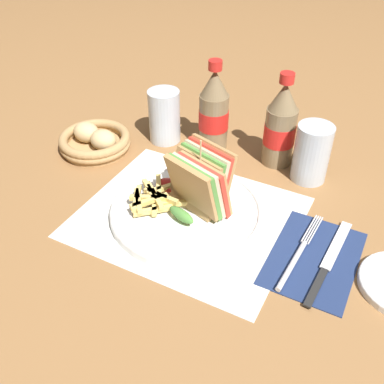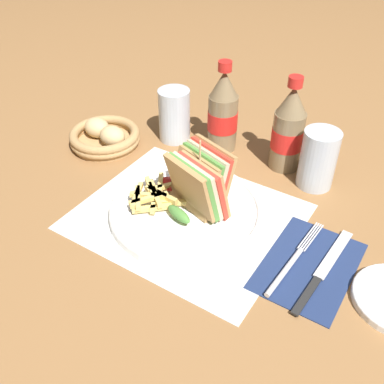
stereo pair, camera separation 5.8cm
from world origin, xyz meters
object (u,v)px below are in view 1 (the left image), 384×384
object	(u,v)px
glass_near	(312,153)
bread_basket	(95,141)
plate_main	(187,210)
coke_bottle_near	(214,112)
club_sandwich	(200,182)
glass_far	(164,119)
fork	(296,257)
coke_bottle_far	(280,126)
knife	(328,262)

from	to	relation	value
glass_near	bread_basket	xyz separation A→B (m)	(-0.46, -0.12, -0.04)
plate_main	coke_bottle_near	bearing A→B (deg)	104.36
club_sandwich	glass_far	bearing A→B (deg)	133.82
fork	glass_far	bearing A→B (deg)	152.22
glass_near	fork	bearing A→B (deg)	-78.22
club_sandwich	coke_bottle_far	xyz separation A→B (m)	(0.07, 0.23, 0.02)
coke_bottle_near	glass_near	bearing A→B (deg)	-5.27
club_sandwich	coke_bottle_far	bearing A→B (deg)	72.75
knife	bread_basket	size ratio (longest dim) A/B	1.37
plate_main	glass_far	xyz separation A→B (m)	(-0.17, 0.22, 0.04)
coke_bottle_far	bread_basket	world-z (taller)	coke_bottle_far
plate_main	club_sandwich	world-z (taller)	club_sandwich
bread_basket	plate_main	bearing A→B (deg)	-19.83
coke_bottle_near	knife	bearing A→B (deg)	-36.68
coke_bottle_near	glass_near	size ratio (longest dim) A/B	1.68
club_sandwich	glass_near	xyz separation A→B (m)	(0.15, 0.20, -0.01)
glass_far	club_sandwich	bearing A→B (deg)	-46.18
knife	club_sandwich	bearing A→B (deg)	178.56
fork	knife	size ratio (longest dim) A/B	0.92
knife	coke_bottle_near	xyz separation A→B (m)	(-0.33, 0.24, 0.08)
knife	glass_near	bearing A→B (deg)	117.42
coke_bottle_far	glass_near	bearing A→B (deg)	-19.41
plate_main	knife	xyz separation A→B (m)	(0.27, -0.00, -0.00)
plate_main	knife	bearing A→B (deg)	-0.65
fork	glass_far	xyz separation A→B (m)	(-0.39, 0.23, 0.04)
coke_bottle_near	glass_far	xyz separation A→B (m)	(-0.11, -0.03, -0.03)
club_sandwich	coke_bottle_near	bearing A→B (deg)	109.36
club_sandwich	glass_near	distance (m)	0.25
fork	glass_near	xyz separation A→B (m)	(-0.05, 0.24, 0.05)
plate_main	coke_bottle_near	distance (m)	0.26
coke_bottle_near	glass_near	distance (m)	0.23
coke_bottle_near	coke_bottle_far	xyz separation A→B (m)	(0.15, 0.01, 0.00)
plate_main	glass_far	world-z (taller)	glass_far
bread_basket	coke_bottle_far	bearing A→B (deg)	20.71
coke_bottle_near	bread_basket	bearing A→B (deg)	-149.16
knife	glass_near	xyz separation A→B (m)	(-0.10, 0.22, 0.05)
fork	glass_far	distance (m)	0.46
club_sandwich	coke_bottle_near	xyz separation A→B (m)	(-0.08, 0.22, 0.02)
plate_main	bread_basket	distance (m)	0.31
fork	coke_bottle_near	bearing A→B (deg)	140.20
glass_near	plate_main	bearing A→B (deg)	-127.08
fork	bread_basket	world-z (taller)	bread_basket
club_sandwich	knife	bearing A→B (deg)	-4.80
glass_near	glass_far	size ratio (longest dim) A/B	1.00
knife	glass_far	bearing A→B (deg)	156.88
fork	knife	distance (m)	0.05
fork	coke_bottle_near	size ratio (longest dim) A/B	0.98
fork	knife	bearing A→B (deg)	21.91
plate_main	bread_basket	xyz separation A→B (m)	(-0.29, 0.10, 0.01)
glass_near	club_sandwich	bearing A→B (deg)	-126.51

